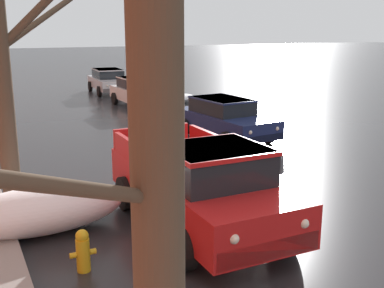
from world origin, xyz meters
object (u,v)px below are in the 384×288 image
Objects in this scene: sedan_silver_parked_far_down_block at (109,80)px; fire_hydrant at (83,250)px; pickup_truck_red_approaching_near_lane at (200,185)px; bare_tree_second_along_sidewalk at (4,64)px; bare_tree_at_the_corner at (149,205)px; sedan_white_parked_kerbside_mid at (139,91)px; sedan_darkblue_parked_kerbside_close at (224,118)px.

sedan_silver_parked_far_down_block is 21.78m from fire_hydrant.
pickup_truck_red_approaching_near_lane is 7.00× the size of fire_hydrant.
bare_tree_second_along_sidewalk reaches higher than fire_hydrant.
fire_hydrant is (-6.76, -20.71, -0.40)m from sedan_silver_parked_far_down_block.
bare_tree_at_the_corner is 1.24× the size of sedan_white_parked_kerbside_mid.
sedan_silver_parked_far_down_block is (7.44, 25.42, -2.12)m from bare_tree_at_the_corner.
bare_tree_second_along_sidewalk is 4.68m from pickup_truck_red_approaching_near_lane.
sedan_white_parked_kerbside_mid is at bearing -91.73° from sedan_silver_parked_far_down_block.
sedan_silver_parked_far_down_block is 6.27× the size of fire_hydrant.
pickup_truck_red_approaching_near_lane is (3.14, 5.39, -1.99)m from bare_tree_at_the_corner.
bare_tree_at_the_corner reaches higher than pickup_truck_red_approaching_near_lane.
fire_hydrant is (-2.45, -0.67, -0.52)m from pickup_truck_red_approaching_near_lane.
sedan_silver_parked_far_down_block is (0.17, 5.62, 0.00)m from sedan_white_parked_kerbside_mid.
fire_hydrant is (0.59, -3.48, -2.72)m from bare_tree_second_along_sidewalk.
bare_tree_second_along_sidewalk reaches higher than sedan_white_parked_kerbside_mid.
bare_tree_second_along_sidewalk reaches higher than pickup_truck_red_approaching_near_lane.
sedan_silver_parked_far_down_block reaches higher than fire_hydrant.
pickup_truck_red_approaching_near_lane is 14.99m from sedan_white_parked_kerbside_mid.
bare_tree_second_along_sidewalk reaches higher than sedan_darkblue_parked_kerbside_close.
sedan_darkblue_parked_kerbside_close reaches higher than fire_hydrant.
bare_tree_at_the_corner reaches higher than fire_hydrant.
pickup_truck_red_approaching_near_lane reaches higher than sedan_white_parked_kerbside_mid.
sedan_white_parked_kerbside_mid is 0.98× the size of sedan_silver_parked_far_down_block.
sedan_darkblue_parked_kerbside_close is at bearing 56.04° from pickup_truck_red_approaching_near_lane.
sedan_white_parked_kerbside_mid is (-0.19, 7.98, 0.00)m from sedan_darkblue_parked_kerbside_close.
bare_tree_second_along_sidewalk is 13.83m from sedan_white_parked_kerbside_mid.
bare_tree_at_the_corner is 14.14m from sedan_darkblue_parked_kerbside_close.
fire_hydrant is at bearing -164.64° from pickup_truck_red_approaching_near_lane.
fire_hydrant is at bearing -113.60° from sedan_white_parked_kerbside_mid.
bare_tree_at_the_corner reaches higher than sedan_white_parked_kerbside_mid.
sedan_white_parked_kerbside_mid is (4.14, 14.41, -0.13)m from pickup_truck_red_approaching_near_lane.
bare_tree_at_the_corner is 8.21m from bare_tree_second_along_sidewalk.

